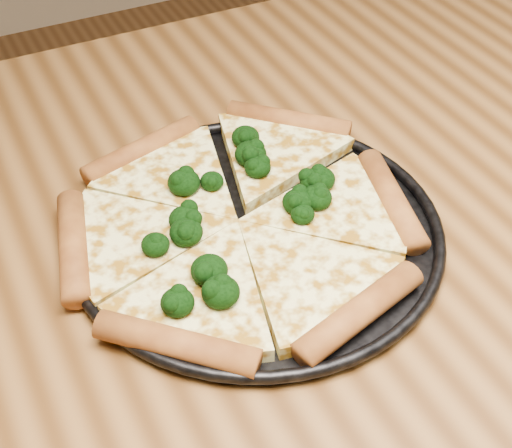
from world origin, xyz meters
name	(u,v)px	position (x,y,z in m)	size (l,w,h in m)	color
dining_table	(345,306)	(0.00, 0.00, 0.66)	(1.20, 0.90, 0.75)	brown
pizza_pan	(256,231)	(-0.08, 0.04, 0.76)	(0.33, 0.33, 0.02)	black
pizza	(239,219)	(-0.09, 0.05, 0.77)	(0.34, 0.34, 0.02)	#FFFA9C
broccoli_florets	(239,208)	(-0.09, 0.05, 0.78)	(0.20, 0.21, 0.02)	black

